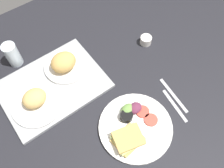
{
  "coord_description": "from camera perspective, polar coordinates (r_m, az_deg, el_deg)",
  "views": [
    {
      "loc": [
        -28.63,
        -39.98,
        96.5
      ],
      "look_at": [
        2.0,
        3.0,
        4.0
      ],
      "focal_mm": 39.37,
      "sensor_mm": 36.0,
      "label": 1
    }
  ],
  "objects": [
    {
      "name": "espresso_cup",
      "position": [
        1.24,
        7.86,
        10.05
      ],
      "size": [
        5.6,
        5.6,
        4.0
      ],
      "primitive_type": "cylinder",
      "color": "silver",
      "rests_on": "ground_plane"
    },
    {
      "name": "serving_tray",
      "position": [
        1.13,
        -13.59,
        -0.44
      ],
      "size": [
        45.57,
        33.78,
        1.6
      ],
      "primitive_type": "cube",
      "rotation": [
        0.0,
        0.0,
        0.02
      ],
      "color": "#9EA0A3",
      "rests_on": "ground_plane"
    },
    {
      "name": "bread_plate_near",
      "position": [
        1.07,
        -17.31,
        -3.92
      ],
      "size": [
        21.27,
        21.27,
        8.24
      ],
      "color": "white",
      "rests_on": "serving_tray"
    },
    {
      "name": "bread_plate_far",
      "position": [
        1.13,
        -10.99,
        4.7
      ],
      "size": [
        20.01,
        20.01,
        9.23
      ],
      "color": "white",
      "rests_on": "serving_tray"
    },
    {
      "name": "ground_plane",
      "position": [
        1.1,
        0.06,
        -3.06
      ],
      "size": [
        190.0,
        150.0,
        3.0
      ],
      "primitive_type": "cube",
      "color": "black"
    },
    {
      "name": "knife",
      "position": [
        1.11,
        14.11,
        -2.53
      ],
      "size": [
        3.11,
        19.05,
        0.5
      ],
      "primitive_type": "cube",
      "rotation": [
        0.0,
        0.0,
        1.48
      ],
      "color": "#B7B7BC",
      "rests_on": "ground_plane"
    },
    {
      "name": "plate_with_salad",
      "position": [
        1.01,
        5.07,
        -9.83
      ],
      "size": [
        30.13,
        30.13,
        5.4
      ],
      "color": "white",
      "rests_on": "ground_plane"
    },
    {
      "name": "drinking_glass",
      "position": [
        1.21,
        -22.12,
        6.36
      ],
      "size": [
        6.34,
        6.34,
        12.06
      ],
      "primitive_type": "cylinder",
      "color": "silver",
      "rests_on": "ground_plane"
    },
    {
      "name": "fork",
      "position": [
        1.09,
        14.37,
        -4.86
      ],
      "size": [
        3.52,
        17.04,
        0.5
      ],
      "primitive_type": "cube",
      "rotation": [
        0.0,
        0.0,
        1.45
      ],
      "color": "#B7B7BC",
      "rests_on": "ground_plane"
    }
  ]
}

